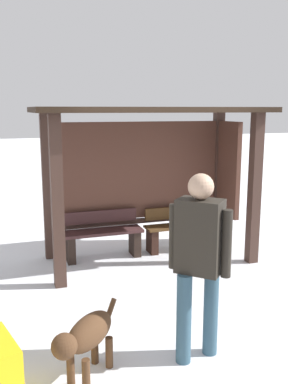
% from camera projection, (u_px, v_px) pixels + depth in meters
% --- Properties ---
extents(ground_plane, '(60.00, 60.00, 0.00)m').
position_uv_depth(ground_plane, '(149.00, 259.00, 6.74)').
color(ground_plane, white).
extents(bus_shelter, '(3.41, 1.65, 2.36)m').
position_uv_depth(bus_shelter, '(152.00, 152.00, 6.65)').
color(bus_shelter, '#3F2A23').
rests_on(bus_shelter, ground).
extents(bench_left_inside, '(1.24, 0.38, 0.74)m').
position_uv_depth(bench_left_inside, '(103.00, 236.00, 6.75)').
color(bench_left_inside, '#412626').
rests_on(bench_left_inside, ground).
extents(bench_center_inside, '(1.24, 0.35, 0.71)m').
position_uv_depth(bench_center_inside, '(181.00, 230.00, 7.18)').
color(bench_center_inside, '#53371D').
rests_on(bench_center_inside, ground).
extents(person_walking, '(0.50, 0.48, 1.78)m').
position_uv_depth(person_walking, '(199.00, 253.00, 3.89)').
color(person_walking, '#2B2720').
rests_on(person_walking, ground).
extents(dog, '(0.69, 0.72, 0.60)m').
position_uv_depth(dog, '(86.00, 336.00, 3.66)').
color(dog, '#50341F').
rests_on(dog, ground).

